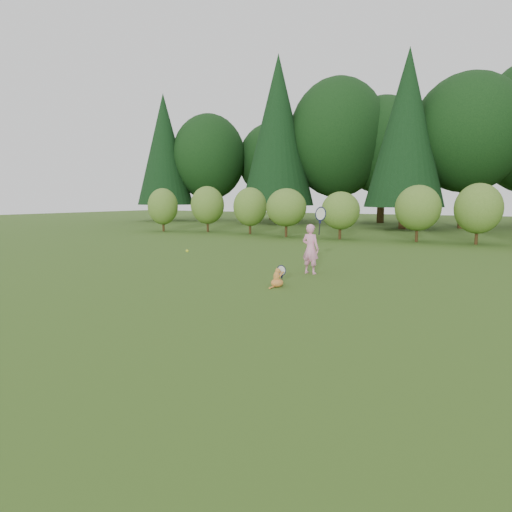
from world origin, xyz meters
The scene contains 6 objects.
ground centered at (0.00, 0.00, 0.00)m, with size 100.00×100.00×0.00m, color #2D4B15.
shrub_row centered at (0.00, 13.00, 1.40)m, with size 28.00×3.00×2.80m, color #476D22, non-canonical shape.
woodland_backdrop centered at (0.00, 23.00, 7.50)m, with size 48.00×10.00×15.00m, color black, non-canonical shape.
child centered at (0.75, 2.88, 0.72)m, with size 0.78×0.46×2.06m.
cat centered at (0.75, 0.85, 0.23)m, with size 0.44×0.68×0.62m.
tennis_ball centered at (-1.36, 0.14, 0.80)m, with size 0.07×0.07×0.07m.
Camera 1 is at (5.21, -8.00, 2.07)m, focal length 30.00 mm.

